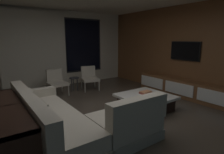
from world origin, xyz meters
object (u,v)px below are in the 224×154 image
Objects in this scene: media_console at (184,89)px; console_table_behind_couch at (10,126)px; accent_chair_near_window at (89,77)px; book_stack_on_coffee_table at (146,92)px; coffee_table at (145,102)px; sectional_couch at (70,121)px; mounted_tv at (185,51)px; accent_chair_by_curtain at (56,81)px; side_stool at (74,80)px.

console_table_behind_couch is at bearing -179.02° from media_console.
book_stack_on_coffee_table is at bearing -82.63° from accent_chair_near_window.
sectional_couch is at bearing -175.05° from coffee_table.
accent_chair_near_window is (1.83, 2.64, 0.14)m from sectional_couch.
coffee_table is (2.03, 0.18, -0.10)m from sectional_couch.
media_console is 3.22× the size of mounted_tv.
mounted_tv is at bearing -47.83° from accent_chair_near_window.
sectional_couch is 3.21× the size of accent_chair_near_window.
coffee_table is 1.49× the size of accent_chair_by_curtain.
media_console is (2.37, -2.51, -0.12)m from side_stool.
mounted_tv is at bearing -42.17° from side_stool.
console_table_behind_couch reaches higher than coffee_table.
accent_chair_by_curtain reaches higher than coffee_table.
sectional_couch is 2.16m from book_stack_on_coffee_table.
mounted_tv is 4.87m from console_table_behind_couch.
book_stack_on_coffee_table is 3.05m from console_table_behind_couch.
sectional_couch is 0.93m from console_table_behind_couch.
side_stool is at bearing 133.37° from media_console.
coffee_table is 2.49m from accent_chair_near_window.
accent_chair_by_curtain is at bearing 140.53° from media_console.
mounted_tv is at bearing 4.02° from book_stack_on_coffee_table.
coffee_table is 1.49× the size of accent_chair_near_window.
media_console is at bearing -39.47° from accent_chair_by_curtain.
coffee_table is 3.97× the size of book_stack_on_coffee_table.
accent_chair_by_curtain is at bearing 121.25° from book_stack_on_coffee_table.
sectional_couch reaches higher than book_stack_on_coffee_table.
media_console is 1.48× the size of console_table_behind_couch.
sectional_couch reaches higher than media_console.
coffee_table is at bearing -134.38° from book_stack_on_coffee_table.
book_stack_on_coffee_table reaches higher than coffee_table.
book_stack_on_coffee_table is 0.37× the size of accent_chair_near_window.
accent_chair_near_window is at bearing -1.10° from accent_chair_by_curtain.
console_table_behind_couch is at bearing -176.67° from mounted_tv.
side_stool is at bearing 49.43° from console_table_behind_couch.
accent_chair_near_window reaches higher than side_stool.
media_console is at bearing -52.85° from accent_chair_near_window.
side_stool is (0.61, 0.05, -0.06)m from accent_chair_by_curtain.
console_table_behind_couch is at bearing -177.06° from book_stack_on_coffee_table.
accent_chair_by_curtain is at bearing 57.72° from console_table_behind_couch.
sectional_couch is at bearing -176.76° from media_console.
accent_chair_by_curtain is at bearing -175.14° from side_stool.
book_stack_on_coffee_table is (0.11, 0.11, 0.20)m from coffee_table.
accent_chair_near_window is (-0.31, 2.36, 0.05)m from book_stack_on_coffee_table.
accent_chair_near_window reaches higher than media_console.
console_table_behind_couch is at bearing -137.47° from accent_chair_near_window.
accent_chair_by_curtain is 0.37× the size of console_table_behind_couch.
console_table_behind_couch is (-1.60, -2.54, -0.02)m from accent_chair_by_curtain.
mounted_tv reaches higher than coffee_table.
console_table_behind_couch is (-2.94, -0.05, 0.23)m from coffee_table.
sectional_couch reaches higher than side_stool.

